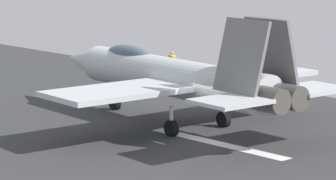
% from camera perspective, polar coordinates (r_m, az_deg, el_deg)
% --- Properties ---
extents(ground_plane, '(400.00, 400.00, 0.00)m').
position_cam_1_polar(ground_plane, '(39.79, 2.69, -3.34)').
color(ground_plane, slate).
extents(runway_strip, '(240.00, 26.00, 0.02)m').
position_cam_1_polar(runway_strip, '(39.78, 2.71, -3.33)').
color(runway_strip, '#313032').
rests_on(runway_strip, ground).
extents(fighter_jet, '(17.69, 14.62, 5.61)m').
position_cam_1_polar(fighter_jet, '(42.81, 0.37, 0.88)').
color(fighter_jet, '#B2B7BA').
rests_on(fighter_jet, ground).
extents(crew_person, '(0.70, 0.36, 1.74)m').
position_cam_1_polar(crew_person, '(57.80, 0.25, 1.65)').
color(crew_person, '#1E2338').
rests_on(crew_person, ground).
extents(marker_cone_mid, '(0.44, 0.44, 0.55)m').
position_cam_1_polar(marker_cone_mid, '(53.08, 5.69, 0.23)').
color(marker_cone_mid, orange).
rests_on(marker_cone_mid, ground).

